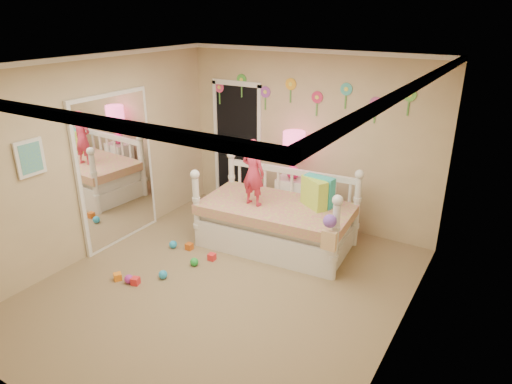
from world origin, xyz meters
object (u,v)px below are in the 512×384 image
Objects in this scene: daybed at (277,208)px; child at (253,172)px; nightstand at (292,201)px; table_lamp at (294,148)px.

child is (-0.27, -0.17, 0.52)m from daybed.
nightstand is (0.15, 0.89, -0.71)m from child.
nightstand is 0.85m from table_lamp.
child reaches higher than table_lamp.
daybed is at bearing -145.20° from child.
table_lamp is (-0.12, 0.72, 0.66)m from daybed.
nightstand is 1.05× the size of table_lamp.
nightstand is at bearing 95.09° from daybed.
child is 1.28× the size of table_lamp.
nightstand is at bearing -96.45° from child.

